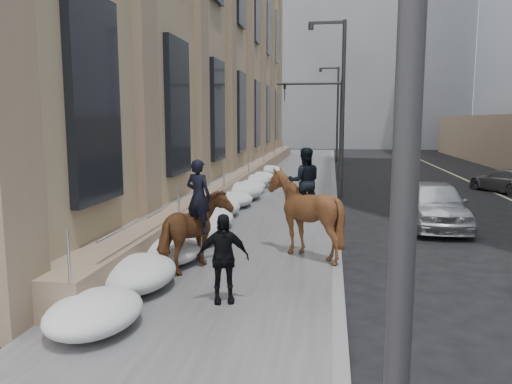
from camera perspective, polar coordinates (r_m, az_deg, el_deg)
ground at (r=10.32m, az=-5.63°, el=-12.04°), size 140.00×140.00×0.00m
sidewalk at (r=19.84m, az=1.43°, el=-1.98°), size 5.00×80.00×0.12m
curb at (r=19.69m, az=9.02°, el=-2.15°), size 0.24×80.00×0.12m
limestone_building at (r=30.79m, az=-6.32°, el=18.13°), size 6.10×44.00×18.00m
bg_building_mid at (r=70.18m, az=10.18°, el=16.62°), size 30.00×12.00×28.00m
bg_building_far at (r=82.07m, az=2.70°, el=12.68°), size 24.00×12.00×20.00m
streetlight_mid at (r=23.40m, az=9.51°, el=10.57°), size 1.71×0.24×8.00m
streetlight_far at (r=43.39m, az=9.10°, el=9.43°), size 1.71×0.24×8.00m
traffic_signal at (r=31.38m, az=8.03°, el=8.92°), size 4.10×0.22×6.00m
snow_bank at (r=18.17m, az=-3.76°, el=-1.63°), size 1.70×18.10×0.76m
mounted_horse_left at (r=11.58m, az=-7.04°, el=-4.12°), size 1.57×2.32×2.57m
mounted_horse_right at (r=12.71m, az=5.49°, el=-2.03°), size 2.07×2.26×2.76m
pedestrian at (r=9.53m, az=-3.83°, el=-7.55°), size 1.08×0.69×1.71m
car_silver at (r=17.72m, az=19.76°, el=-1.31°), size 1.94×4.65×1.57m
car_grey at (r=27.70m, az=26.71°, el=1.16°), size 3.21×4.42×1.19m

